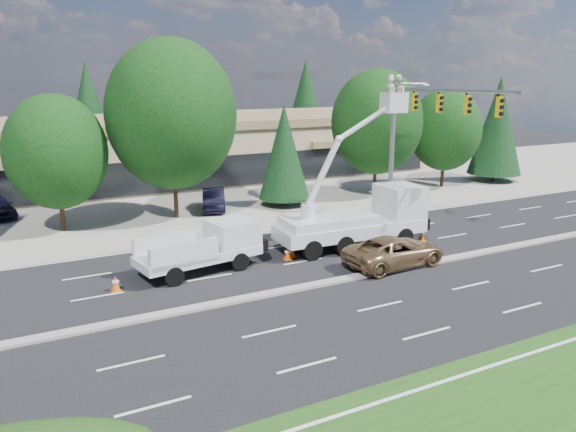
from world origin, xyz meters
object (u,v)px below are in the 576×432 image
signal_mast (415,127)px  bucket_truck (364,211)px  minivan (395,251)px  utility_pickup (207,251)px

signal_mast → bucket_truck: 7.62m
minivan → utility_pickup: bearing=63.6°
utility_pickup → signal_mast: bearing=1.8°
bucket_truck → minivan: 3.81m
bucket_truck → minivan: bearing=-96.8°
bucket_truck → minivan: bucket_truck is taller
utility_pickup → minivan: (8.38, -3.67, -0.20)m
signal_mast → bucket_truck: (-5.74, -2.88, -4.10)m
signal_mast → minivan: signal_mast is taller
signal_mast → utility_pickup: bearing=-169.3°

